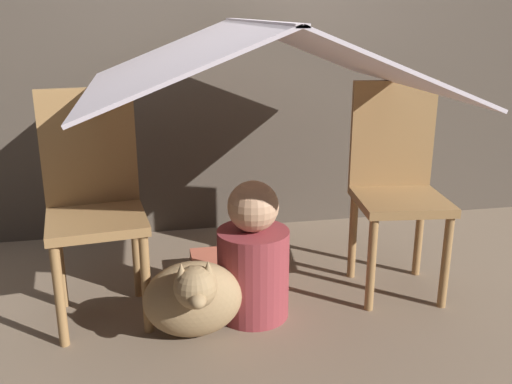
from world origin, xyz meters
name	(u,v)px	position (x,y,z in m)	size (l,w,h in m)	color
ground_plane	(261,317)	(0.00, 0.00, 0.00)	(8.80, 8.80, 0.00)	#7A6651
chair_left	(94,198)	(-0.62, 0.18, 0.48)	(0.41, 0.41, 0.89)	olive
chair_right	(396,181)	(0.62, 0.18, 0.48)	(0.40, 0.40, 0.89)	olive
sheet_canopy	(256,55)	(0.00, 0.11, 1.02)	(1.24, 1.27, 0.25)	silver
person_front	(253,259)	(-0.03, 0.03, 0.24)	(0.28, 0.28, 0.56)	maroon
dog	(193,297)	(-0.28, -0.10, 0.17)	(0.37, 0.35, 0.36)	#9E7F56
floor_cushion	(233,268)	(-0.06, 0.37, 0.05)	(0.37, 0.29, 0.10)	#CC664C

